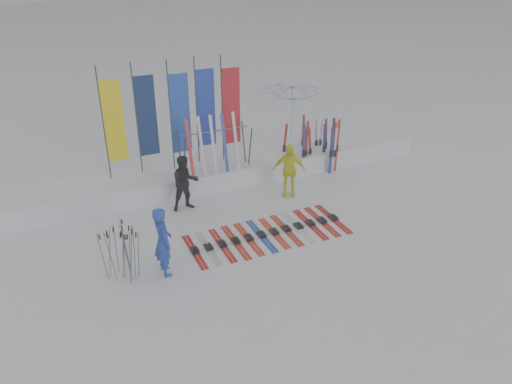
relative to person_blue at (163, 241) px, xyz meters
name	(u,v)px	position (x,y,z in m)	size (l,w,h in m)	color
ground	(276,260)	(2.47, -0.59, -0.82)	(120.00, 120.00, 0.00)	white
snow_bank	(210,173)	(2.47, 4.01, -0.52)	(14.00, 1.60, 0.60)	white
person_blue	(163,241)	(0.00, 0.00, 0.00)	(0.60, 0.39, 1.64)	#1E3CAF
person_black	(185,183)	(1.31, 2.66, -0.03)	(0.76, 0.59, 1.57)	black
person_yellow	(289,170)	(4.27, 2.29, -0.04)	(0.91, 0.38, 1.56)	#F6F110
tent_canopy	(293,121)	(5.69, 4.75, 0.47)	(2.81, 2.87, 2.58)	white
ski_row	(268,233)	(2.79, 0.51, -0.78)	(4.03, 1.69, 0.07)	#BA0E0F
pole_cluster	(123,253)	(-0.84, 0.24, -0.22)	(0.84, 0.78, 1.25)	#595B60
feather_flags	(176,113)	(1.61, 4.23, 1.43)	(3.99, 0.25, 3.20)	#383A3F
ski_rack	(215,144)	(2.53, 3.61, 0.57)	(2.04, 0.80, 1.23)	#383A3F
upright_skis	(317,146)	(5.95, 3.56, -0.03)	(1.56, 1.21, 1.70)	red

